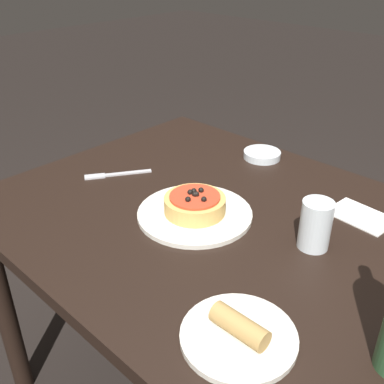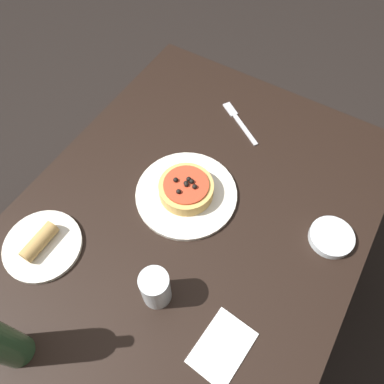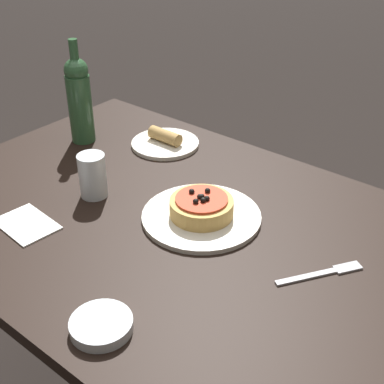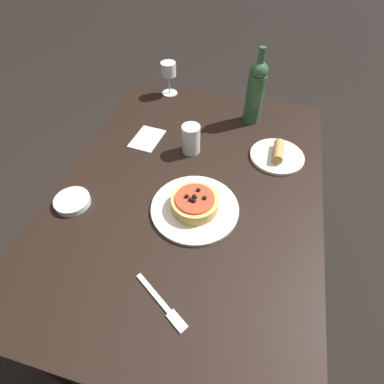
# 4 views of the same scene
# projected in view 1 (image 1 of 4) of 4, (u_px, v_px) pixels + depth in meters

# --- Properties ---
(dining_table) EXTENTS (1.28, 0.92, 0.75)m
(dining_table) POSITION_uv_depth(u_px,v_px,m) (234.00, 253.00, 1.16)
(dining_table) COLOR black
(dining_table) RESTS_ON ground_plane
(dinner_plate) EXTENTS (0.29, 0.29, 0.01)m
(dinner_plate) POSITION_uv_depth(u_px,v_px,m) (195.00, 214.00, 1.14)
(dinner_plate) COLOR silver
(dinner_plate) RESTS_ON dining_table
(pizza) EXTENTS (0.15, 0.15, 0.06)m
(pizza) POSITION_uv_depth(u_px,v_px,m) (195.00, 204.00, 1.12)
(pizza) COLOR tan
(pizza) RESTS_ON dinner_plate
(water_cup) EXTENTS (0.07, 0.07, 0.12)m
(water_cup) POSITION_uv_depth(u_px,v_px,m) (315.00, 225.00, 1.00)
(water_cup) COLOR silver
(water_cup) RESTS_ON dining_table
(side_bowl) EXTENTS (0.12, 0.12, 0.02)m
(side_bowl) POSITION_uv_depth(u_px,v_px,m) (262.00, 155.00, 1.44)
(side_bowl) COLOR silver
(side_bowl) RESTS_ON dining_table
(fork) EXTENTS (0.12, 0.18, 0.00)m
(fork) POSITION_uv_depth(u_px,v_px,m) (114.00, 175.00, 1.34)
(fork) COLOR #B7B7BC
(fork) RESTS_ON dining_table
(side_plate) EXTENTS (0.21, 0.21, 0.05)m
(side_plate) POSITION_uv_depth(u_px,v_px,m) (239.00, 334.00, 0.78)
(side_plate) COLOR silver
(side_plate) RESTS_ON dining_table
(paper_napkin) EXTENTS (0.16, 0.12, 0.00)m
(paper_napkin) POSITION_uv_depth(u_px,v_px,m) (361.00, 216.00, 1.13)
(paper_napkin) COLOR white
(paper_napkin) RESTS_ON dining_table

